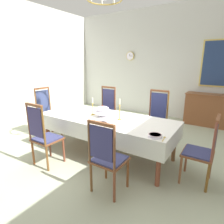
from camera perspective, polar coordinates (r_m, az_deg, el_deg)
ground at (r=3.93m, az=-0.44°, el=-11.78°), size 6.50×6.15×0.04m
back_wall at (r=6.34m, az=15.71°, el=14.22°), size 6.50×0.08×3.43m
left_wall at (r=5.98m, az=-28.61°, el=12.95°), size 0.08×6.15×3.43m
dining_table at (r=3.53m, az=-1.97°, el=-2.77°), size 2.62×1.05×0.74m
tablecloth at (r=3.53m, az=-1.97°, el=-2.68°), size 2.64×1.07×0.30m
chair_south_a at (r=3.37m, az=-20.39°, el=-6.56°), size 0.44×0.42×1.13m
chair_north_a at (r=4.65m, az=-1.89°, el=0.51°), size 0.44×0.42×1.17m
chair_south_b at (r=2.53m, az=-1.55°, el=-13.50°), size 0.44×0.42×1.06m
chair_north_b at (r=4.07m, az=13.43°, el=-1.95°), size 0.44×0.42×1.19m
chair_head_west at (r=4.72m, az=-19.38°, el=-0.10°), size 0.42×0.44×1.18m
chair_head_east at (r=3.02m, az=26.32°, el=-10.28°), size 0.42×0.44×1.06m
soup_tureen at (r=3.52m, az=-2.99°, el=0.28°), size 0.28×0.28×0.23m
candlestick_west at (r=3.65m, az=-5.96°, el=1.23°), size 0.07×0.07×0.35m
candlestick_east at (r=3.31m, az=2.37°, el=0.20°), size 0.07×0.07×0.39m
bowl_near_left at (r=2.67m, az=13.14°, el=-7.06°), size 0.19×0.19×0.04m
bowl_near_right at (r=3.13m, az=-3.01°, el=-3.44°), size 0.17×0.17×0.03m
spoon_primary at (r=2.67m, az=15.84°, el=-7.67°), size 0.04×0.18×0.01m
spoon_secondary at (r=3.09m, az=-1.02°, el=-3.90°), size 0.03×0.18×0.01m
sideboard at (r=5.88m, az=28.47°, el=0.46°), size 1.44×0.48×0.90m
mounted_clock at (r=6.73m, az=5.64°, el=16.80°), size 0.29×0.06×0.29m
framed_painting at (r=5.98m, az=30.64°, el=12.75°), size 1.00×0.05×1.28m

